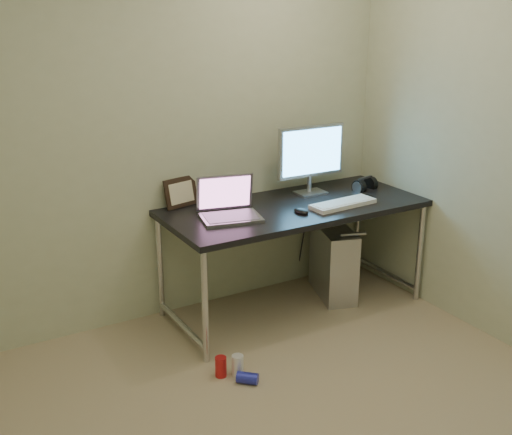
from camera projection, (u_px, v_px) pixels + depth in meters
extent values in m
cube|color=beige|center=(146.00, 134.00, 4.01)|extent=(3.50, 0.02, 2.50)
cube|color=black|center=(294.00, 208.00, 4.28)|extent=(1.76, 0.77, 0.04)
cylinder|color=silver|center=(205.00, 307.00, 3.72)|extent=(0.04, 0.04, 0.71)
cylinder|color=silver|center=(160.00, 267.00, 4.28)|extent=(0.04, 0.04, 0.71)
cylinder|color=silver|center=(420.00, 253.00, 4.52)|extent=(0.04, 0.04, 0.71)
cylinder|color=silver|center=(358.00, 225.00, 5.08)|extent=(0.04, 0.04, 0.71)
cylinder|color=silver|center=(183.00, 325.00, 4.09)|extent=(0.04, 0.69, 0.04)
cylinder|color=silver|center=(385.00, 272.00, 4.89)|extent=(0.04, 0.69, 0.04)
cube|color=silver|center=(333.00, 262.00, 4.63)|extent=(0.36, 0.53, 0.51)
cylinder|color=#A5A6AB|center=(353.00, 234.00, 4.37)|extent=(0.18, 0.08, 0.02)
cylinder|color=#A5A6AB|center=(318.00, 218.00, 4.71)|extent=(0.18, 0.08, 0.02)
cylinder|color=black|center=(304.00, 232.00, 4.81)|extent=(0.01, 0.16, 0.69)
cylinder|color=black|center=(315.00, 233.00, 4.84)|extent=(0.02, 0.11, 0.71)
cylinder|color=red|center=(221.00, 367.00, 3.66)|extent=(0.08, 0.08, 0.12)
cylinder|color=white|center=(238.00, 365.00, 3.67)|extent=(0.09, 0.09, 0.12)
cylinder|color=#262BB5|center=(247.00, 378.00, 3.60)|extent=(0.13, 0.13, 0.07)
cube|color=#A5A6AB|center=(231.00, 218.00, 3.99)|extent=(0.41, 0.33, 0.02)
cube|color=slate|center=(231.00, 216.00, 3.99)|extent=(0.36, 0.28, 0.00)
cube|color=gray|center=(225.00, 192.00, 4.08)|extent=(0.37, 0.13, 0.23)
cube|color=#79446A|center=(225.00, 193.00, 4.07)|extent=(0.33, 0.11, 0.20)
cube|color=#A5A6AB|center=(311.00, 193.00, 4.53)|extent=(0.21, 0.15, 0.02)
cylinder|color=#A5A6AB|center=(309.00, 183.00, 4.52)|extent=(0.03, 0.03, 0.11)
cube|color=#A5A6AB|center=(311.00, 151.00, 4.44)|extent=(0.52, 0.04, 0.36)
cube|color=#4FB3FF|center=(313.00, 152.00, 4.42)|extent=(0.47, 0.02, 0.31)
cube|color=white|center=(343.00, 204.00, 4.25)|extent=(0.48, 0.18, 0.03)
ellipsoid|color=black|center=(366.00, 195.00, 4.44)|extent=(0.09, 0.12, 0.03)
ellipsoid|color=black|center=(301.00, 210.00, 4.11)|extent=(0.08, 0.12, 0.04)
cylinder|color=black|center=(358.00, 187.00, 4.59)|extent=(0.06, 0.11, 0.11)
cylinder|color=black|center=(372.00, 184.00, 4.65)|extent=(0.06, 0.11, 0.11)
cube|color=black|center=(365.00, 178.00, 4.60)|extent=(0.14, 0.04, 0.01)
cube|color=black|center=(181.00, 192.00, 4.22)|extent=(0.25, 0.12, 0.20)
cylinder|color=silver|center=(217.00, 197.00, 4.31)|extent=(0.01, 0.01, 0.08)
cylinder|color=white|center=(217.00, 189.00, 4.29)|extent=(0.04, 0.04, 0.04)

